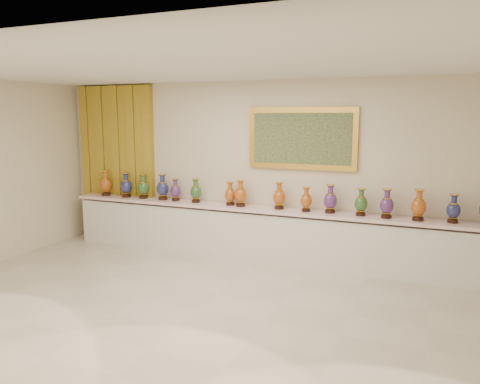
# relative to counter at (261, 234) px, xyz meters

# --- Properties ---
(ground) EXTENTS (8.00, 8.00, 0.00)m
(ground) POSITION_rel_counter_xyz_m (0.00, -2.27, -0.44)
(ground) COLOR beige
(ground) RESTS_ON ground
(room) EXTENTS (8.00, 8.00, 8.00)m
(room) POSITION_rel_counter_xyz_m (-2.45, 0.17, 1.15)
(room) COLOR beige
(room) RESTS_ON ground
(counter) EXTENTS (7.28, 0.48, 0.90)m
(counter) POSITION_rel_counter_xyz_m (0.00, 0.00, 0.00)
(counter) COLOR white
(counter) RESTS_ON ground
(vase_0) EXTENTS (0.27, 0.27, 0.48)m
(vase_0) POSITION_rel_counter_xyz_m (-3.18, -0.02, 0.68)
(vase_0) COLOR black
(vase_0) RESTS_ON counter
(vase_1) EXTENTS (0.26, 0.26, 0.46)m
(vase_1) POSITION_rel_counter_xyz_m (-2.71, -0.01, 0.67)
(vase_1) COLOR black
(vase_1) RESTS_ON counter
(vase_2) EXTENTS (0.24, 0.24, 0.45)m
(vase_2) POSITION_rel_counter_xyz_m (-2.33, -0.00, 0.67)
(vase_2) COLOR black
(vase_2) RESTS_ON counter
(vase_3) EXTENTS (0.27, 0.27, 0.47)m
(vase_3) POSITION_rel_counter_xyz_m (-1.92, 0.00, 0.67)
(vase_3) COLOR black
(vase_3) RESTS_ON counter
(vase_4) EXTENTS (0.19, 0.19, 0.40)m
(vase_4) POSITION_rel_counter_xyz_m (-1.65, 0.01, 0.64)
(vase_4) COLOR black
(vase_4) RESTS_ON counter
(vase_5) EXTENTS (0.25, 0.25, 0.42)m
(vase_5) POSITION_rel_counter_xyz_m (-1.23, -0.01, 0.65)
(vase_5) COLOR black
(vase_5) RESTS_ON counter
(vase_6) EXTENTS (0.21, 0.21, 0.40)m
(vase_6) POSITION_rel_counter_xyz_m (-0.57, -0.00, 0.64)
(vase_6) COLOR black
(vase_6) RESTS_ON counter
(vase_7) EXTENTS (0.26, 0.26, 0.45)m
(vase_7) POSITION_rel_counter_xyz_m (-0.36, -0.04, 0.67)
(vase_7) COLOR black
(vase_7) RESTS_ON counter
(vase_8) EXTENTS (0.24, 0.24, 0.44)m
(vase_8) POSITION_rel_counter_xyz_m (0.31, 0.01, 0.66)
(vase_8) COLOR black
(vase_8) RESTS_ON counter
(vase_9) EXTENTS (0.24, 0.24, 0.40)m
(vase_9) POSITION_rel_counter_xyz_m (0.77, -0.03, 0.64)
(vase_9) COLOR black
(vase_9) RESTS_ON counter
(vase_10) EXTENTS (0.23, 0.23, 0.45)m
(vase_10) POSITION_rel_counter_xyz_m (1.15, 0.01, 0.67)
(vase_10) COLOR black
(vase_10) RESTS_ON counter
(vase_11) EXTENTS (0.22, 0.22, 0.42)m
(vase_11) POSITION_rel_counter_xyz_m (1.63, -0.01, 0.65)
(vase_11) COLOR black
(vase_11) RESTS_ON counter
(vase_12) EXTENTS (0.27, 0.27, 0.44)m
(vase_12) POSITION_rel_counter_xyz_m (2.01, -0.03, 0.66)
(vase_12) COLOR black
(vase_12) RESTS_ON counter
(vase_13) EXTENTS (0.24, 0.24, 0.46)m
(vase_13) POSITION_rel_counter_xyz_m (2.45, -0.04, 0.67)
(vase_13) COLOR black
(vase_13) RESTS_ON counter
(vase_14) EXTENTS (0.23, 0.23, 0.42)m
(vase_14) POSITION_rel_counter_xyz_m (2.92, 0.01, 0.65)
(vase_14) COLOR black
(vase_14) RESTS_ON counter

